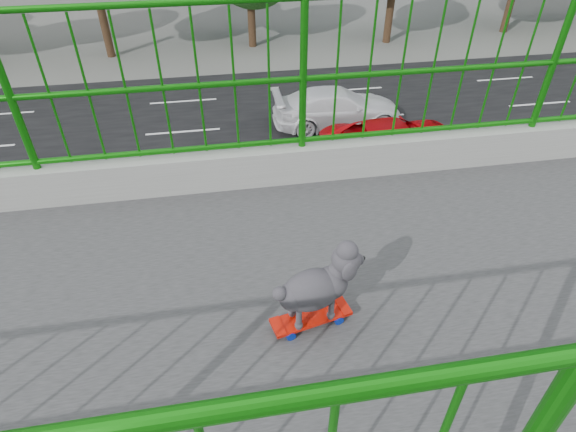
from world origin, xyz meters
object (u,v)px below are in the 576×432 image
(car_0, at_px, (285,288))
(car_1, at_px, (492,185))
(poodle, at_px, (317,285))
(car_6, at_px, (367,199))
(car_2, at_px, (397,143))
(car_3, at_px, (337,108))
(skateboard, at_px, (311,318))

(car_0, distance_m, car_1, 7.83)
(poodle, distance_m, car_6, 12.01)
(car_2, relative_size, car_3, 1.04)
(skateboard, xyz_separation_m, car_0, (-6.13, 0.84, -6.29))
(car_6, bearing_deg, poodle, -22.48)
(skateboard, xyz_separation_m, car_3, (-15.73, 4.60, -6.28))
(poodle, xyz_separation_m, car_0, (-6.12, 0.81, -6.54))
(car_1, xyz_separation_m, car_3, (-6.40, -3.39, -0.04))
(car_6, bearing_deg, car_0, -43.56)
(car_0, xyz_separation_m, car_3, (-9.60, 3.75, 0.01))
(poodle, bearing_deg, car_6, 145.34)
(skateboard, distance_m, poodle, 0.26)
(car_3, bearing_deg, poodle, 163.80)
(car_1, height_order, car_3, car_1)
(car_2, bearing_deg, car_1, -148.15)
(car_1, bearing_deg, car_2, -148.15)
(skateboard, distance_m, car_3, 17.55)
(car_1, height_order, car_6, car_1)
(car_0, bearing_deg, car_3, 158.64)
(skateboard, bearing_deg, car_3, 151.53)
(poodle, distance_m, car_3, 17.63)
(car_2, relative_size, car_6, 0.98)
(car_0, bearing_deg, car_6, 136.44)
(skateboard, relative_size, car_3, 0.09)
(car_0, height_order, car_3, car_3)
(skateboard, xyz_separation_m, poodle, (-0.01, 0.03, 0.25))
(car_2, xyz_separation_m, car_6, (3.20, -2.12, 0.02))
(car_3, bearing_deg, car_6, 173.66)
(skateboard, relative_size, poodle, 0.91)
(car_6, bearing_deg, car_3, 173.66)
(car_0, xyz_separation_m, car_6, (-3.20, 3.04, 0.02))
(poodle, bearing_deg, car_3, 151.62)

